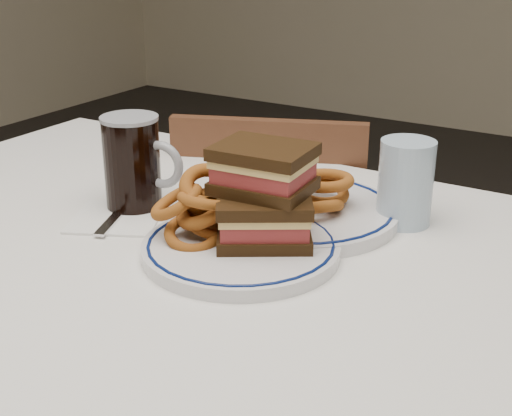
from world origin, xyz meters
The scene contains 11 objects.
dining_table centered at (0.00, 0.00, 0.64)m, with size 1.27×0.87×0.75m.
chair_far centered at (-0.14, 0.49, 0.45)m, with size 0.50×0.50×0.83m.
main_plate centered at (0.09, 0.00, 0.76)m, with size 0.27×0.27×0.02m.
reuben_sandwich centered at (0.11, 0.03, 0.83)m, with size 0.16×0.15×0.13m.
onion_rings_main centered at (0.03, 0.00, 0.81)m, with size 0.13×0.13×0.12m.
ketchup_ramekin centered at (0.06, 0.07, 0.78)m, with size 0.05×0.05×0.03m.
beer_mug centered at (-0.15, 0.06, 0.83)m, with size 0.13×0.09×0.15m.
water_glass centered at (0.24, 0.22, 0.81)m, with size 0.08×0.08×0.13m, color #A8C2DA.
far_plate centered at (0.10, 0.16, 0.76)m, with size 0.30×0.30×0.02m.
onion_rings_far centered at (0.12, 0.16, 0.80)m, with size 0.14×0.14×0.09m.
napkin_fork centered at (-0.14, 0.01, 0.75)m, with size 0.18×0.18×0.01m.
Camera 1 is at (0.57, -0.75, 1.18)m, focal length 50.00 mm.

